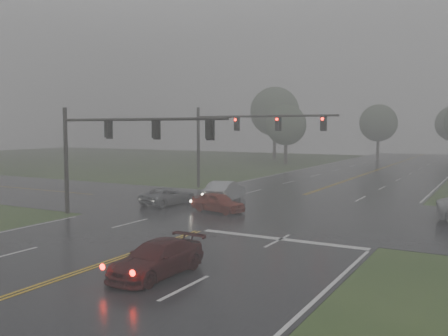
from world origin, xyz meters
The scene contains 12 objects.
main_road centered at (0.00, 20.00, 0.00)m, with size 18.00×160.00×0.02m, color black.
cross_street centered at (0.00, 22.00, 0.00)m, with size 120.00×14.00×0.02m, color black.
stop_bar centered at (4.50, 14.40, 0.00)m, with size 8.50×0.50×0.01m, color silver.
sedan_maroon centered at (2.82, 6.70, 0.00)m, with size 1.75×4.30×1.25m, color #3A0A0B.
sedan_red centered at (-2.02, 19.68, 0.00)m, with size 1.49×3.70×1.26m, color maroon.
sedan_silver centered at (-3.85, 23.91, 0.00)m, with size 1.61×4.61×1.52m, color #A2A5AA.
car_grey centered at (-6.62, 20.71, 0.00)m, with size 1.99×4.31×1.20m, color #5C5F64.
signal_gantry_near centered at (-6.61, 14.74, 4.67)m, with size 11.75×0.29×6.67m.
signal_gantry_far centered at (-6.19, 30.40, 5.07)m, with size 12.97×0.37×7.21m.
tree_nw_a centered at (-13.97, 60.58, 5.76)m, with size 5.96×5.96×8.76m.
tree_n_mid centered at (-4.76, 79.57, 6.16)m, with size 6.37×6.37×9.36m.
tree_nw_b centered at (-20.31, 71.13, 8.11)m, with size 8.38×8.38×12.31m.
Camera 1 is at (13.65, -7.73, 5.43)m, focal length 40.00 mm.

